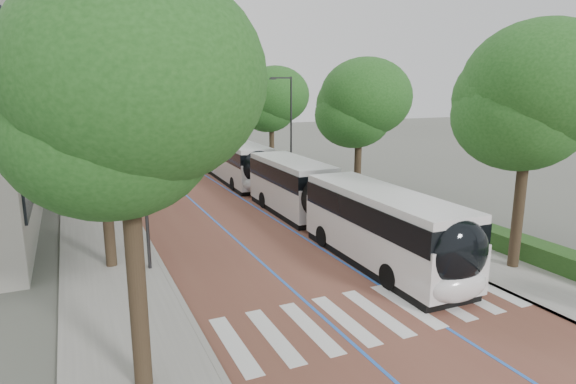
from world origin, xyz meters
name	(u,v)px	position (x,y,z in m)	size (l,w,h in m)	color
ground	(389,327)	(0.00, 0.00, 0.00)	(160.00, 160.00, 0.00)	#51544C
road	(161,158)	(0.00, 40.00, 0.01)	(11.00, 140.00, 0.02)	brown
sidewalk_left	(84,162)	(-7.50, 40.00, 0.06)	(4.00, 140.00, 0.12)	gray
sidewalk_right	(229,153)	(7.50, 40.00, 0.06)	(4.00, 140.00, 0.12)	gray
kerb_left	(104,161)	(-5.60, 40.00, 0.06)	(0.20, 140.00, 0.14)	gray
kerb_right	(212,154)	(5.60, 40.00, 0.06)	(0.20, 140.00, 0.14)	gray
zebra_crossing	(376,312)	(0.20, 1.00, 0.03)	(10.55, 3.60, 0.01)	silver
lane_line_left	(145,159)	(-1.60, 40.00, 0.02)	(0.12, 126.00, 0.01)	blue
lane_line_right	(176,157)	(1.60, 40.00, 0.02)	(0.12, 126.00, 0.01)	blue
streetlight_far	(289,121)	(6.62, 22.00, 4.82)	(1.82, 0.20, 8.00)	#28282B
lamp_post_left	(144,172)	(-6.10, 8.00, 4.12)	(0.14, 0.14, 8.00)	#28282B
trees_left	(82,93)	(-7.50, 26.09, 6.92)	(6.16, 60.71, 9.82)	black
trees_right	(319,101)	(7.70, 19.20, 6.41)	(6.01, 47.44, 9.37)	black
lead_bus	(337,207)	(3.02, 8.49, 1.63)	(2.94, 18.45, 3.20)	black
bus_queued_0	(236,161)	(3.17, 24.52, 1.62)	(2.97, 12.48, 3.20)	silver
bus_queued_1	(191,144)	(2.82, 37.82, 1.62)	(2.74, 12.44, 3.20)	silver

